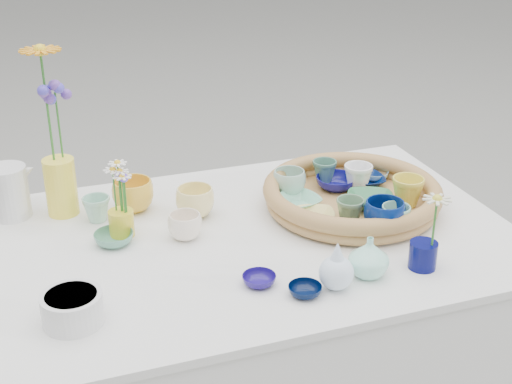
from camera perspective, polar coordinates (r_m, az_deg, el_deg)
name	(u,v)px	position (r m, az deg, el deg)	size (l,w,h in m)	color
wicker_tray	(352,196)	(1.91, 7.67, -0.29)	(0.47, 0.47, 0.08)	#9D6F44
tray_ceramic_0	(336,183)	(1.99, 6.42, 0.76)	(0.11, 0.11, 0.03)	navy
tray_ceramic_1	(365,181)	(2.02, 8.72, 0.90)	(0.11, 0.11, 0.03)	#02133E
tray_ceramic_2	(407,192)	(1.91, 12.02, 0.03)	(0.08, 0.08, 0.08)	yellow
tray_ceramic_3	(370,201)	(1.90, 9.13, -0.71)	(0.12, 0.12, 0.03)	#30794B
tray_ceramic_4	(350,211)	(1.79, 7.52, -1.54)	(0.07, 0.07, 0.07)	#5B805E
tray_ceramic_5	(298,202)	(1.87, 3.40, -0.79)	(0.11, 0.11, 0.03)	#79C2A3
tray_ceramic_6	(289,183)	(1.93, 2.67, 0.76)	(0.09, 0.09, 0.07)	#9CC4B2
tray_ceramic_7	(358,178)	(1.98, 8.16, 1.15)	(0.08, 0.08, 0.07)	white
tray_ceramic_8	(375,175)	(2.06, 9.46, 1.35)	(0.08, 0.08, 0.02)	#90CEEF
tray_ceramic_9	(384,216)	(1.76, 10.22, -1.92)	(0.10, 0.10, 0.08)	navy
tray_ceramic_10	(315,217)	(1.80, 4.71, -1.98)	(0.10, 0.10, 0.02)	#E1CE72
tray_ceramic_11	(395,218)	(1.77, 11.09, -2.08)	(0.07, 0.07, 0.07)	#7EC3A5
tray_ceramic_12	(324,171)	(2.02, 5.49, 1.66)	(0.07, 0.07, 0.06)	#457762
loose_ceramic_0	(133,195)	(1.91, -9.80, -0.27)	(0.11, 0.11, 0.09)	gold
loose_ceramic_1	(195,202)	(1.86, -4.90, -0.80)	(0.10, 0.10, 0.08)	#FCE78F
loose_ceramic_2	(114,238)	(1.76, -11.31, -3.67)	(0.10, 0.10, 0.03)	#528F76
loose_ceramic_3	(185,226)	(1.75, -5.70, -2.75)	(0.08, 0.08, 0.07)	white
loose_ceramic_4	(259,280)	(1.57, 0.25, -7.05)	(0.07, 0.07, 0.02)	navy
loose_ceramic_5	(97,209)	(1.87, -12.62, -1.34)	(0.07, 0.07, 0.07)	#95CCB3
loose_ceramic_6	(305,291)	(1.54, 3.94, -7.87)	(0.07, 0.07, 0.02)	black
fluted_bowl	(72,308)	(1.49, -14.47, -9.01)	(0.12, 0.12, 0.06)	silver
bud_vase_paleblue	(337,265)	(1.54, 6.48, -5.80)	(0.08, 0.08, 0.12)	white
bud_vase_seafoam	(369,257)	(1.60, 9.03, -5.15)	(0.09, 0.09, 0.09)	#A0EDD4
bud_vase_cobalt	(423,255)	(1.66, 13.20, -4.94)	(0.06, 0.06, 0.06)	#040747
single_daisy	(434,222)	(1.62, 14.09, -2.38)	(0.07, 0.07, 0.13)	beige
tall_vase_yellow	(61,187)	(1.92, -15.34, 0.41)	(0.08, 0.08, 0.15)	yellow
gerbera	(47,107)	(1.84, -16.36, 6.57)	(0.12, 0.12, 0.30)	orange
hydrangea	(59,125)	(1.87, -15.49, 5.17)	(0.07, 0.07, 0.24)	#4B3FCB
white_pitcher	(9,192)	(1.94, -19.18, 0.00)	(0.14, 0.10, 0.14)	silver
daisy_cup	(121,223)	(1.79, -10.71, -2.47)	(0.06, 0.06, 0.07)	gold
daisy_posy	(118,186)	(1.74, -10.98, 0.44)	(0.08, 0.08, 0.14)	white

